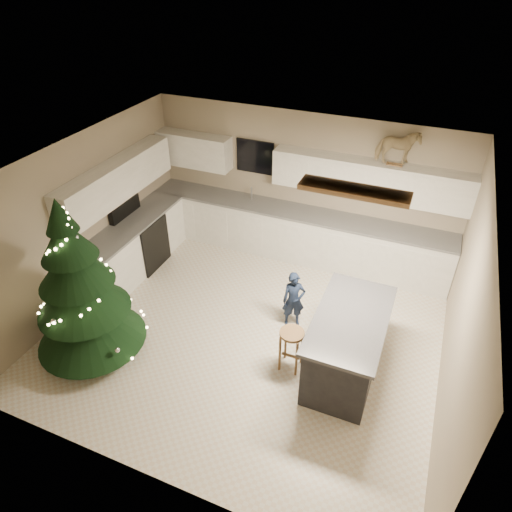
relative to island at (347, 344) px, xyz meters
name	(u,v)px	position (x,y,z in m)	size (l,w,h in m)	color
ground_plane	(247,330)	(-1.53, 0.18, -0.48)	(5.50, 5.50, 0.00)	beige
room_shell	(247,232)	(-1.50, 0.19, 1.27)	(5.52, 5.02, 2.61)	tan
cabinetry	(237,224)	(-2.44, 1.83, 0.28)	(5.50, 3.20, 2.00)	white
island	(347,344)	(0.00, 0.00, 0.00)	(0.90, 1.70, 0.95)	black
bar_stool	(292,341)	(-0.70, -0.22, 0.00)	(0.33, 0.33, 0.64)	brown
christmas_tree	(82,296)	(-3.38, -1.01, 0.53)	(1.53, 1.48, 2.45)	#3F2816
toddler	(294,300)	(-0.95, 0.60, -0.01)	(0.34, 0.22, 0.93)	#132142
rocking_horse	(397,147)	(-0.03, 2.51, 1.81)	(0.68, 0.46, 0.55)	brown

